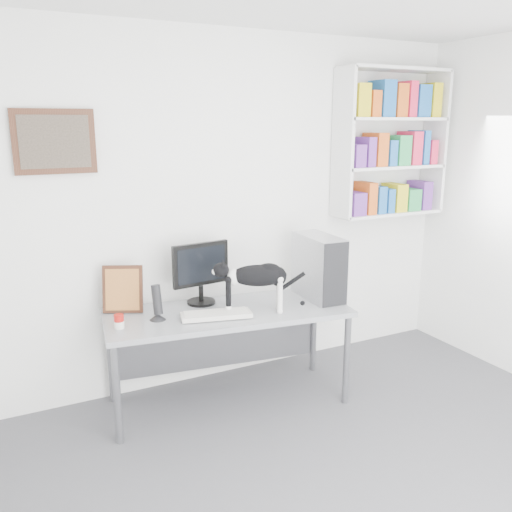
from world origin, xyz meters
name	(u,v)px	position (x,y,z in m)	size (l,w,h in m)	color
room	(413,271)	(0.00, 0.00, 1.35)	(4.01, 4.01, 2.70)	#4A4B4F
bookshelf	(391,143)	(1.40, 1.85, 1.85)	(1.03, 0.28, 1.24)	silver
wall_art	(54,142)	(-1.30, 1.97, 1.90)	(0.52, 0.04, 0.42)	#442616
desk	(228,357)	(-0.28, 1.52, 0.36)	(1.73, 0.67, 0.72)	gray
monitor	(201,273)	(-0.39, 1.75, 0.95)	(0.44, 0.21, 0.47)	black
keyboard	(216,315)	(-0.41, 1.42, 0.74)	(0.48, 0.18, 0.04)	beige
pc_tower	(319,267)	(0.45, 1.48, 0.96)	(0.21, 0.48, 0.48)	silver
speaker	(157,302)	(-0.78, 1.55, 0.85)	(0.11, 0.11, 0.26)	black
leaning_print	(123,288)	(-0.95, 1.82, 0.89)	(0.28, 0.11, 0.35)	#442616
soup_can	(119,321)	(-1.05, 1.52, 0.77)	(0.06, 0.06, 0.09)	#AC130E
cat	(256,287)	(-0.11, 1.40, 0.90)	(0.58, 0.16, 0.36)	black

